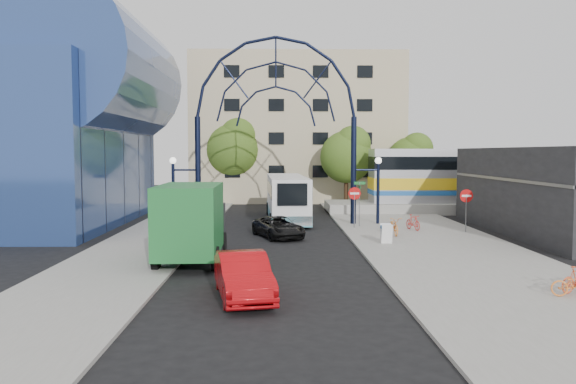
{
  "coord_description": "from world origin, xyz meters",
  "views": [
    {
      "loc": [
        0.1,
        -22.04,
        4.71
      ],
      "look_at": [
        0.62,
        6.0,
        2.74
      ],
      "focal_mm": 35.0,
      "sensor_mm": 36.0,
      "label": 1
    }
  ],
  "objects_px": {
    "do_not_enter_sign": "(466,200)",
    "street_name_sign": "(360,194)",
    "red_sedan": "(243,276)",
    "bike_near_a": "(394,226)",
    "tree_north_a": "(348,154)",
    "black_suv": "(278,227)",
    "tree_north_c": "(412,157)",
    "city_bus": "(287,197)",
    "stop_sign": "(354,197)",
    "green_truck": "(192,222)",
    "bike_near_b": "(413,222)",
    "sandwich_board": "(386,231)",
    "gateway_arch": "(276,92)",
    "train_car": "(528,175)",
    "tree_north_b": "(234,147)"
  },
  "relations": [
    {
      "from": "bike_near_a",
      "to": "bike_near_b",
      "type": "bearing_deg",
      "value": 51.33
    },
    {
      "from": "stop_sign",
      "to": "green_truck",
      "type": "distance_m",
      "value": 12.91
    },
    {
      "from": "train_car",
      "to": "green_truck",
      "type": "xyz_separation_m",
      "value": [
        -23.6,
        -19.81,
        -1.22
      ]
    },
    {
      "from": "city_bus",
      "to": "stop_sign",
      "type": "bearing_deg",
      "value": -54.06
    },
    {
      "from": "do_not_enter_sign",
      "to": "red_sedan",
      "type": "height_order",
      "value": "do_not_enter_sign"
    },
    {
      "from": "tree_north_a",
      "to": "tree_north_c",
      "type": "bearing_deg",
      "value": 18.44
    },
    {
      "from": "train_car",
      "to": "bike_near_b",
      "type": "xyz_separation_m",
      "value": [
        -11.86,
        -11.12,
        -2.32
      ]
    },
    {
      "from": "do_not_enter_sign",
      "to": "green_truck",
      "type": "distance_m",
      "value": 16.56
    },
    {
      "from": "do_not_enter_sign",
      "to": "red_sedan",
      "type": "bearing_deg",
      "value": -130.38
    },
    {
      "from": "tree_north_c",
      "to": "bike_near_b",
      "type": "distance_m",
      "value": 17.89
    },
    {
      "from": "gateway_arch",
      "to": "black_suv",
      "type": "xyz_separation_m",
      "value": [
        0.15,
        -5.16,
        -7.97
      ]
    },
    {
      "from": "tree_north_c",
      "to": "gateway_arch",
      "type": "bearing_deg",
      "value": -131.04
    },
    {
      "from": "tree_north_c",
      "to": "bike_near_b",
      "type": "bearing_deg",
      "value": -103.14
    },
    {
      "from": "sandwich_board",
      "to": "bike_near_a",
      "type": "xyz_separation_m",
      "value": [
        0.99,
        2.92,
        -0.12
      ]
    },
    {
      "from": "sandwich_board",
      "to": "tree_north_c",
      "type": "height_order",
      "value": "tree_north_c"
    },
    {
      "from": "tree_north_c",
      "to": "tree_north_a",
      "type": "bearing_deg",
      "value": -161.56
    },
    {
      "from": "do_not_enter_sign",
      "to": "street_name_sign",
      "type": "height_order",
      "value": "street_name_sign"
    },
    {
      "from": "green_truck",
      "to": "black_suv",
      "type": "height_order",
      "value": "green_truck"
    },
    {
      "from": "stop_sign",
      "to": "sandwich_board",
      "type": "height_order",
      "value": "stop_sign"
    },
    {
      "from": "city_bus",
      "to": "tree_north_c",
      "type": "bearing_deg",
      "value": 40.97
    },
    {
      "from": "gateway_arch",
      "to": "bike_near_a",
      "type": "relative_size",
      "value": 7.15
    },
    {
      "from": "gateway_arch",
      "to": "sandwich_board",
      "type": "relative_size",
      "value": 13.8
    },
    {
      "from": "stop_sign",
      "to": "street_name_sign",
      "type": "height_order",
      "value": "street_name_sign"
    },
    {
      "from": "tree_north_c",
      "to": "black_suv",
      "type": "distance_m",
      "value": 22.84
    },
    {
      "from": "black_suv",
      "to": "bike_near_a",
      "type": "bearing_deg",
      "value": -20.23
    },
    {
      "from": "red_sedan",
      "to": "street_name_sign",
      "type": "bearing_deg",
      "value": 58.59
    },
    {
      "from": "city_bus",
      "to": "red_sedan",
      "type": "xyz_separation_m",
      "value": [
        -1.75,
        -21.23,
        -0.87
      ]
    },
    {
      "from": "tree_north_c",
      "to": "city_bus",
      "type": "height_order",
      "value": "tree_north_c"
    },
    {
      "from": "sandwich_board",
      "to": "black_suv",
      "type": "distance_m",
      "value": 6.16
    },
    {
      "from": "street_name_sign",
      "to": "train_car",
      "type": "height_order",
      "value": "train_car"
    },
    {
      "from": "tree_north_c",
      "to": "green_truck",
      "type": "xyz_separation_m",
      "value": [
        -15.72,
        -25.73,
        -2.59
      ]
    },
    {
      "from": "do_not_enter_sign",
      "to": "tree_north_a",
      "type": "xyz_separation_m",
      "value": [
        -4.88,
        15.93,
        2.63
      ]
    },
    {
      "from": "black_suv",
      "to": "stop_sign",
      "type": "bearing_deg",
      "value": 13.41
    },
    {
      "from": "red_sedan",
      "to": "bike_near_a",
      "type": "bearing_deg",
      "value": 48.68
    },
    {
      "from": "bike_near_a",
      "to": "green_truck",
      "type": "bearing_deg",
      "value": -147.3
    },
    {
      "from": "do_not_enter_sign",
      "to": "red_sedan",
      "type": "xyz_separation_m",
      "value": [
        -12.01,
        -14.12,
        -1.24
      ]
    },
    {
      "from": "do_not_enter_sign",
      "to": "tree_north_b",
      "type": "xyz_separation_m",
      "value": [
        -14.88,
        19.93,
        3.29
      ]
    },
    {
      "from": "city_bus",
      "to": "black_suv",
      "type": "xyz_separation_m",
      "value": [
        -0.59,
        -8.27,
        -1.02
      ]
    },
    {
      "from": "tree_north_a",
      "to": "bike_near_a",
      "type": "relative_size",
      "value": 3.67
    },
    {
      "from": "do_not_enter_sign",
      "to": "green_truck",
      "type": "height_order",
      "value": "green_truck"
    },
    {
      "from": "sandwich_board",
      "to": "bike_near_b",
      "type": "relative_size",
      "value": 0.65
    },
    {
      "from": "city_bus",
      "to": "red_sedan",
      "type": "bearing_deg",
      "value": -97.29
    },
    {
      "from": "red_sedan",
      "to": "gateway_arch",
      "type": "bearing_deg",
      "value": 75.77
    },
    {
      "from": "bike_near_a",
      "to": "black_suv",
      "type": "bearing_deg",
      "value": 179.92
    },
    {
      "from": "do_not_enter_sign",
      "to": "tree_north_c",
      "type": "height_order",
      "value": "tree_north_c"
    },
    {
      "from": "train_car",
      "to": "tree_north_a",
      "type": "relative_size",
      "value": 3.59
    },
    {
      "from": "train_car",
      "to": "bike_near_b",
      "type": "relative_size",
      "value": 16.46
    },
    {
      "from": "sandwich_board",
      "to": "red_sedan",
      "type": "distance_m",
      "value": 12.07
    },
    {
      "from": "gateway_arch",
      "to": "red_sedan",
      "type": "height_order",
      "value": "gateway_arch"
    },
    {
      "from": "green_truck",
      "to": "black_suv",
      "type": "bearing_deg",
      "value": 59.55
    }
  ]
}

